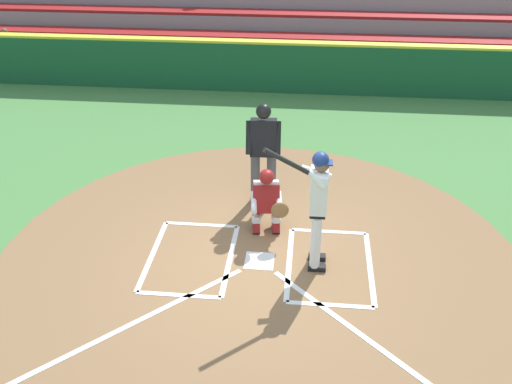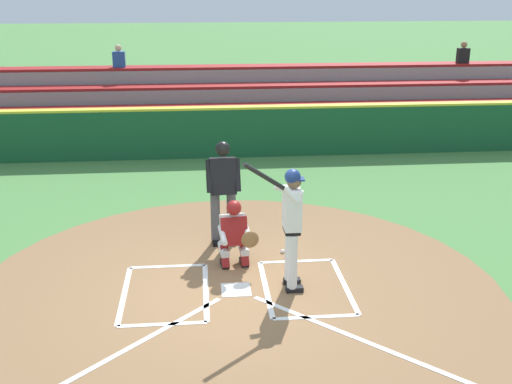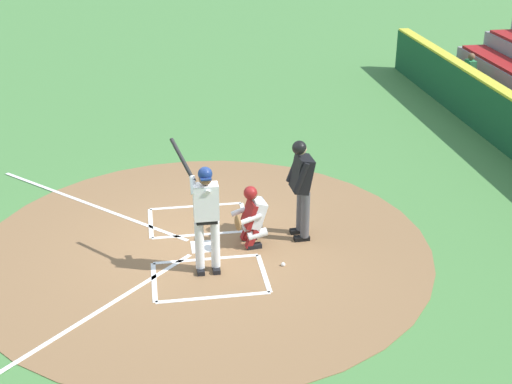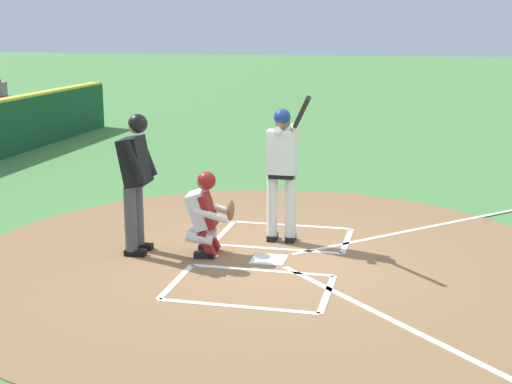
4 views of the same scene
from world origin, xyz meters
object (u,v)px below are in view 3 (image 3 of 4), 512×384
at_px(catcher, 252,215).
at_px(plate_umpire, 301,183).
at_px(baseball, 283,264).
at_px(batter, 206,212).

height_order(catcher, plate_umpire, plate_umpire).
distance_m(plate_umpire, baseball, 1.51).
distance_m(catcher, plate_umpire, 1.04).
bearing_deg(baseball, plate_umpire, -27.18).
relative_size(batter, catcher, 1.88).
relative_size(batter, baseball, 28.76).
xyz_separation_m(batter, baseball, (-0.06, -1.27, -1.06)).
bearing_deg(plate_umpire, catcher, 98.78).
relative_size(catcher, plate_umpire, 0.61).
distance_m(batter, baseball, 1.66).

